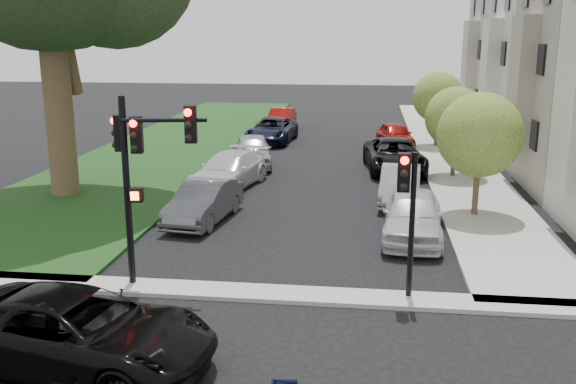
# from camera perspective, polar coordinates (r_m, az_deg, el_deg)

# --- Properties ---
(ground) EXTENTS (140.00, 140.00, 0.00)m
(ground) POSITION_cam_1_polar(r_m,az_deg,el_deg) (14.80, -2.49, -12.26)
(ground) COLOR black
(ground) RESTS_ON ground
(grass_strip) EXTENTS (8.00, 44.00, 0.12)m
(grass_strip) POSITION_cam_1_polar(r_m,az_deg,el_deg) (39.29, -9.61, 4.32)
(grass_strip) COLOR #163915
(grass_strip) RESTS_ON ground
(sidewalk_right) EXTENTS (3.50, 44.00, 0.12)m
(sidewalk_right) POSITION_cam_1_polar(r_m,az_deg,el_deg) (37.90, 13.90, 3.76)
(sidewalk_right) COLOR #AAA79D
(sidewalk_right) RESTS_ON ground
(sidewalk_cross) EXTENTS (60.00, 1.00, 0.12)m
(sidewalk_cross) POSITION_cam_1_polar(r_m,az_deg,el_deg) (16.57, -1.32, -9.04)
(sidewalk_cross) COLOR #AAA79D
(sidewalk_cross) RESTS_ON ground
(house_c) EXTENTS (7.70, 7.55, 15.97)m
(house_c) POSITION_cam_1_polar(r_m,az_deg,el_deg) (37.48, 23.63, 13.48)
(house_c) COLOR beige
(house_c) RESTS_ON ground
(house_d) EXTENTS (7.70, 7.55, 15.97)m
(house_d) POSITION_cam_1_polar(r_m,az_deg,el_deg) (44.74, 20.95, 13.63)
(house_d) COLOR tan
(house_d) RESTS_ON ground
(small_tree_a) EXTENTS (3.03, 3.03, 4.54)m
(small_tree_a) POSITION_cam_1_polar(r_m,az_deg,el_deg) (23.72, 16.69, 4.88)
(small_tree_a) COLOR brown
(small_tree_a) RESTS_ON ground
(small_tree_b) EXTENTS (2.80, 2.80, 4.20)m
(small_tree_b) POSITION_cam_1_polar(r_m,az_deg,el_deg) (30.14, 14.71, 6.41)
(small_tree_b) COLOR brown
(small_tree_b) RESTS_ON ground
(small_tree_c) EXTENTS (2.92, 2.92, 4.39)m
(small_tree_c) POSITION_cam_1_polar(r_m,az_deg,el_deg) (38.14, 13.21, 8.20)
(small_tree_c) COLOR brown
(small_tree_c) RESTS_ON ground
(traffic_signal_main) EXTENTS (2.46, 0.65, 5.02)m
(traffic_signal_main) POSITION_cam_1_polar(r_m,az_deg,el_deg) (16.62, -12.97, 2.96)
(traffic_signal_main) COLOR black
(traffic_signal_main) RESTS_ON ground
(traffic_signal_secondary) EXTENTS (0.47, 0.38, 3.77)m
(traffic_signal_secondary) POSITION_cam_1_polar(r_m,az_deg,el_deg) (15.79, 10.59, -0.59)
(traffic_signal_secondary) COLOR black
(traffic_signal_secondary) RESTS_ON ground
(car_cross_near) EXTENTS (5.97, 3.45, 1.57)m
(car_cross_near) POSITION_cam_1_polar(r_m,az_deg,el_deg) (13.67, -18.25, -11.69)
(car_cross_near) COLOR black
(car_cross_near) RESTS_ON ground
(car_parked_0) EXTENTS (2.21, 4.81, 1.60)m
(car_parked_0) POSITION_cam_1_polar(r_m,az_deg,el_deg) (21.12, 11.04, -2.04)
(car_parked_0) COLOR silver
(car_parked_0) RESTS_ON ground
(car_parked_1) EXTENTS (1.82, 4.42, 1.42)m
(car_parked_1) POSITION_cam_1_polar(r_m,az_deg,el_deg) (25.62, 9.95, 0.64)
(car_parked_1) COLOR #999BA0
(car_parked_1) RESTS_ON ground
(car_parked_2) EXTENTS (3.15, 5.84, 1.56)m
(car_parked_2) POSITION_cam_1_polar(r_m,az_deg,el_deg) (31.30, 9.44, 3.21)
(car_parked_2) COLOR black
(car_parked_2) RESTS_ON ground
(car_parked_3) EXTENTS (2.45, 4.39, 1.41)m
(car_parked_3) POSITION_cam_1_polar(r_m,az_deg,el_deg) (38.16, 9.52, 5.03)
(car_parked_3) COLOR maroon
(car_parked_3) RESTS_ON ground
(car_parked_5) EXTENTS (2.07, 4.51, 1.43)m
(car_parked_5) POSITION_cam_1_polar(r_m,az_deg,el_deg) (22.83, -7.51, -0.90)
(car_parked_5) COLOR #3F4247
(car_parked_5) RESTS_ON ground
(car_parked_6) EXTENTS (3.07, 5.44, 1.49)m
(car_parked_6) POSITION_cam_1_polar(r_m,az_deg,el_deg) (27.81, -5.29, 1.92)
(car_parked_6) COLOR silver
(car_parked_6) RESTS_ON ground
(car_parked_7) EXTENTS (2.70, 4.89, 1.57)m
(car_parked_7) POSITION_cam_1_polar(r_m,az_deg,el_deg) (32.20, -3.18, 3.70)
(car_parked_7) COLOR #999BA0
(car_parked_7) RESTS_ON ground
(car_parked_8) EXTENTS (2.81, 5.51, 1.49)m
(car_parked_8) POSITION_cam_1_polar(r_m,az_deg,el_deg) (39.24, -1.44, 5.52)
(car_parked_8) COLOR black
(car_parked_8) RESTS_ON ground
(car_parked_9) EXTENTS (1.69, 4.43, 1.44)m
(car_parked_9) POSITION_cam_1_polar(r_m,az_deg,el_deg) (44.50, -0.61, 6.50)
(car_parked_9) COLOR maroon
(car_parked_9) RESTS_ON ground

